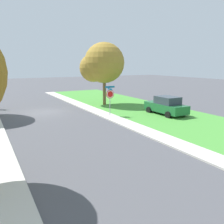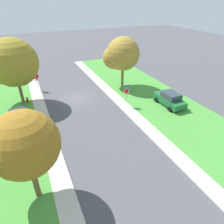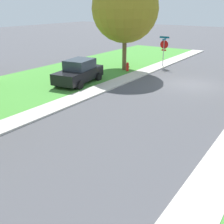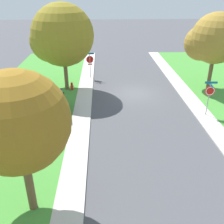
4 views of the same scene
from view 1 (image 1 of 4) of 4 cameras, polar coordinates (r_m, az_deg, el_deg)
The scene contains 7 objects.
ground_plane at distance 24.50m, azimuth -16.01°, elevation -0.09°, with size 120.00×120.00×0.00m, color #4C4C51.
sidewalk_east at distance 12.39m, azimuth -24.71°, elevation -11.80°, with size 1.40×56.00×0.10m, color beige.
sidewalk_west at distance 15.87m, azimuth 11.54°, elevation -5.89°, with size 1.40×56.00×0.10m, color beige.
lawn_west at distance 19.17m, azimuth 22.34°, elevation -3.54°, with size 8.00×56.00×0.08m, color #479338.
stop_sign_far_corner at distance 21.42m, azimuth -0.47°, elevation 3.87°, with size 0.92×0.92×2.77m.
car_green_kerbside_mid at distance 22.80m, azimuth 12.81°, elevation 1.47°, with size 2.08×4.32×1.76m.
tree_corner_large at distance 27.37m, azimuth -2.53°, elevation 11.34°, with size 4.87×4.53×7.09m.
Camera 1 is at (5.24, 23.46, 4.73)m, focal length 38.27 mm.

